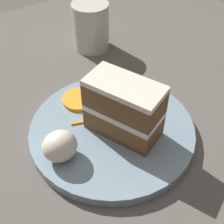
{
  "coord_description": "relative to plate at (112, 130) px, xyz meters",
  "views": [
    {
      "loc": [
        0.15,
        0.27,
        0.41
      ],
      "look_at": [
        -0.04,
        -0.02,
        0.07
      ],
      "focal_mm": 50.0,
      "sensor_mm": 36.0,
      "label": 1
    }
  ],
  "objects": [
    {
      "name": "cream_dollop",
      "position": [
        0.09,
        0.01,
        0.03
      ],
      "size": [
        0.05,
        0.05,
        0.05
      ],
      "primitive_type": "ellipsoid",
      "color": "silver",
      "rests_on": "plate"
    },
    {
      "name": "carrot_shreds_scatter",
      "position": [
        -0.03,
        -0.03,
        0.01
      ],
      "size": [
        0.14,
        0.07,
        0.0
      ],
      "color": "orange",
      "rests_on": "plate"
    },
    {
      "name": "cake_slice",
      "position": [
        -0.01,
        0.02,
        0.06
      ],
      "size": [
        0.1,
        0.13,
        0.09
      ],
      "rotation": [
        0.0,
        0.0,
        3.55
      ],
      "color": "brown",
      "rests_on": "plate"
    },
    {
      "name": "ground_plane",
      "position": [
        0.04,
        0.02,
        -0.03
      ],
      "size": [
        6.0,
        6.0,
        0.0
      ],
      "primitive_type": "plane",
      "color": "#4C4742",
      "rests_on": "ground"
    },
    {
      "name": "orange_garnish",
      "position": [
        0.01,
        -0.08,
        0.01
      ],
      "size": [
        0.06,
        0.06,
        0.01
      ],
      "primitive_type": "cylinder",
      "color": "orange",
      "rests_on": "plate"
    },
    {
      "name": "plate",
      "position": [
        0.0,
        0.0,
        0.0
      ],
      "size": [
        0.27,
        0.27,
        0.02
      ],
      "primitive_type": "cylinder",
      "color": "gray",
      "rests_on": "dining_table"
    },
    {
      "name": "drinking_glass",
      "position": [
        -0.11,
        -0.25,
        0.03
      ],
      "size": [
        0.08,
        0.08,
        0.1
      ],
      "color": "beige",
      "rests_on": "dining_table"
    },
    {
      "name": "dining_table",
      "position": [
        0.04,
        0.02,
        -0.02
      ],
      "size": [
        1.14,
        1.07,
        0.02
      ],
      "primitive_type": "cube",
      "color": "#56514C",
      "rests_on": "ground"
    }
  ]
}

